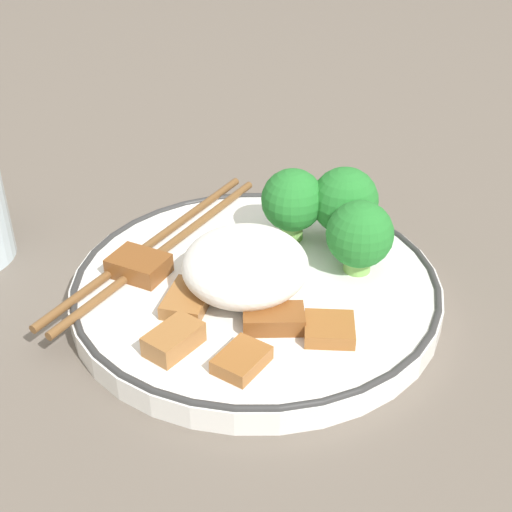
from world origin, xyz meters
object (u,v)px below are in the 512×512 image
(plate, at_px, (256,288))
(chopsticks, at_px, (158,246))
(broccoli_back_right, at_px, (293,201))
(broccoli_back_center, at_px, (345,202))
(broccoli_back_left, at_px, (360,235))

(plate, bearing_deg, chopsticks, 156.70)
(broccoli_back_right, bearing_deg, chopsticks, -165.37)
(plate, height_order, broccoli_back_center, broccoli_back_center)
(broccoli_back_right, bearing_deg, broccoli_back_center, 3.71)
(broccoli_back_center, bearing_deg, plate, -134.53)
(plate, bearing_deg, broccoli_back_right, 69.67)
(chopsticks, bearing_deg, plate, -23.30)
(plate, height_order, broccoli_back_left, broccoli_back_left)
(broccoli_back_right, relative_size, chopsticks, 0.25)
(plate, bearing_deg, broccoli_back_left, 15.56)
(broccoli_back_left, bearing_deg, plate, -164.44)
(broccoli_back_left, bearing_deg, broccoli_back_right, 141.30)
(broccoli_back_left, xyz_separation_m, chopsticks, (-0.15, 0.01, -0.03))
(broccoli_back_center, distance_m, chopsticks, 0.14)
(broccoli_back_left, xyz_separation_m, broccoli_back_center, (-0.01, 0.04, 0.00))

